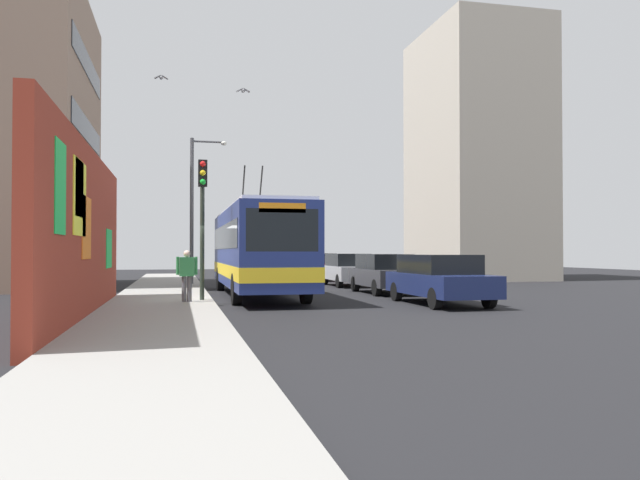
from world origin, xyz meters
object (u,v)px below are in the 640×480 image
(parked_car_dark_gray, at_px, (384,273))
(parked_car_silver, at_px, (348,269))
(parked_car_navy, at_px, (439,278))
(traffic_light, at_px, (202,206))
(parked_car_red, at_px, (319,266))
(pedestrian_at_curb, at_px, (187,272))
(street_lamp, at_px, (196,200))
(city_bus, at_px, (257,247))

(parked_car_dark_gray, bearing_deg, parked_car_silver, 0.00)
(parked_car_navy, relative_size, traffic_light, 1.11)
(parked_car_silver, relative_size, parked_car_red, 0.95)
(parked_car_red, relative_size, pedestrian_at_curb, 2.94)
(parked_car_red, bearing_deg, parked_car_silver, -180.00)
(parked_car_dark_gray, bearing_deg, parked_car_red, 0.00)
(pedestrian_at_curb, height_order, traffic_light, traffic_light)
(traffic_light, relative_size, street_lamp, 0.64)
(parked_car_silver, height_order, traffic_light, traffic_light)
(parked_car_dark_gray, distance_m, traffic_light, 8.62)
(parked_car_dark_gray, relative_size, traffic_light, 0.99)
(parked_car_silver, xyz_separation_m, pedestrian_at_curb, (-9.92, 7.83, 0.22))
(city_bus, xyz_separation_m, traffic_light, (-3.38, 2.15, 1.29))
(city_bus, relative_size, parked_car_dark_gray, 2.68)
(parked_car_dark_gray, relative_size, street_lamp, 0.63)
(traffic_light, bearing_deg, street_lamp, -0.46)
(city_bus, bearing_deg, parked_car_silver, -40.73)
(parked_car_dark_gray, xyz_separation_m, street_lamp, (6.59, 7.27, 3.30))
(parked_car_silver, distance_m, pedestrian_at_curb, 12.64)
(parked_car_dark_gray, xyz_separation_m, pedestrian_at_curb, (-4.40, 7.83, 0.22))
(pedestrian_at_curb, xyz_separation_m, street_lamp, (10.98, -0.57, 3.08))
(pedestrian_at_curb, relative_size, traffic_light, 0.35)
(pedestrian_at_curb, relative_size, street_lamp, 0.22)
(parked_car_navy, distance_m, parked_car_red, 17.40)
(city_bus, height_order, parked_car_navy, city_bus)
(parked_car_navy, distance_m, parked_car_dark_gray, 5.38)
(parked_car_dark_gray, relative_size, parked_car_silver, 1.00)
(city_bus, height_order, parked_car_red, city_bus)
(city_bus, distance_m, traffic_light, 4.21)
(parked_car_silver, bearing_deg, street_lamp, 81.71)
(pedestrian_at_curb, bearing_deg, city_bus, -34.12)
(pedestrian_at_curb, bearing_deg, parked_car_navy, -97.17)
(city_bus, relative_size, traffic_light, 2.64)
(parked_car_silver, height_order, pedestrian_at_curb, pedestrian_at_curb)
(street_lamp, bearing_deg, parked_car_navy, -148.73)
(parked_car_silver, distance_m, street_lamp, 8.05)
(parked_car_dark_gray, xyz_separation_m, parked_car_red, (12.02, 0.00, -0.00))
(traffic_light, bearing_deg, parked_car_navy, -101.47)
(parked_car_dark_gray, height_order, parked_car_red, same)
(parked_car_navy, bearing_deg, city_bus, 46.88)
(city_bus, height_order, pedestrian_at_curb, city_bus)
(parked_car_navy, bearing_deg, parked_car_red, 0.00)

